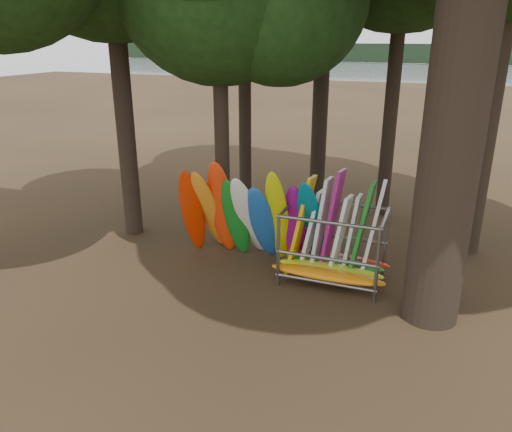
% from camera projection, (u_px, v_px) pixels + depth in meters
% --- Properties ---
extents(ground, '(120.00, 120.00, 0.00)m').
position_uv_depth(ground, '(252.00, 289.00, 12.62)').
color(ground, '#47331E').
rests_on(ground, ground).
extents(lake, '(160.00, 160.00, 0.00)m').
position_uv_depth(lake, '(420.00, 83.00, 65.18)').
color(lake, gray).
rests_on(lake, ground).
extents(far_shore, '(160.00, 4.00, 4.00)m').
position_uv_depth(far_shore, '(438.00, 54.00, 108.29)').
color(far_shore, black).
rests_on(far_shore, ground).
extents(kayak_row, '(4.16, 2.16, 3.08)m').
position_uv_depth(kayak_row, '(249.00, 217.00, 13.74)').
color(kayak_row, red).
rests_on(kayak_row, ground).
extents(storage_rack, '(2.93, 1.57, 2.93)m').
position_uv_depth(storage_rack, '(333.00, 248.00, 12.78)').
color(storage_rack, slate).
rests_on(storage_rack, ground).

